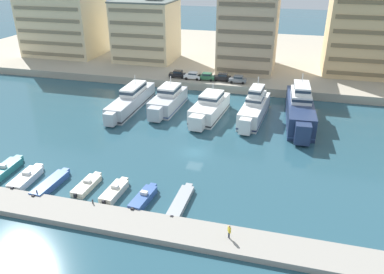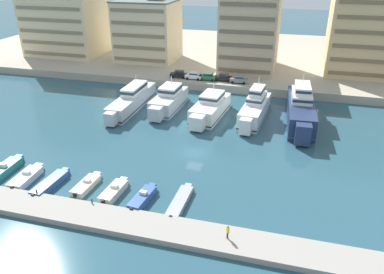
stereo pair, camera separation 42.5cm
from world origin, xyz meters
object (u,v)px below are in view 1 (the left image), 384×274
motorboat_grey_mid_right (181,201)px  car_white_left (193,75)px  yacht_white_mid_left (209,108)px  pedestrian_near_edge (229,230)px  yacht_silver_far_left (131,100)px  motorboat_blue_mid_left (51,184)px  motorboat_teal_far_left (2,172)px  yacht_silver_left (168,100)px  car_black_center_left (222,77)px  yacht_navy_center (300,109)px  car_black_far_left (178,74)px  car_grey_center (238,79)px  car_green_mid_left (207,76)px  motorboat_blue_center_right (143,198)px  motorboat_white_left (26,178)px  yacht_white_center_left (254,108)px  motorboat_cream_center (115,191)px  motorboat_cream_center_left (87,185)px

motorboat_grey_mid_right → car_white_left: car_white_left is taller
yacht_white_mid_left → pedestrian_near_edge: yacht_white_mid_left is taller
yacht_silver_far_left → motorboat_blue_mid_left: (1.16, -31.11, -1.34)m
motorboat_teal_far_left → car_white_left: car_white_left is taller
yacht_silver_left → car_black_center_left: yacht_silver_left is taller
yacht_navy_center → car_black_far_left: bearing=151.3°
motorboat_blue_mid_left → car_grey_center: car_grey_center is taller
motorboat_blue_mid_left → car_white_left: bearing=81.0°
car_white_left → car_black_center_left: bearing=5.0°
pedestrian_near_edge → car_green_mid_left: bearing=105.4°
yacht_navy_center → yacht_silver_left: bearing=-179.4°
motorboat_blue_mid_left → car_grey_center: (18.81, 48.26, 2.37)m
motorboat_teal_far_left → car_grey_center: car_grey_center is taller
pedestrian_near_edge → car_black_center_left: bearing=101.5°
car_grey_center → yacht_silver_far_left: bearing=-139.4°
motorboat_blue_center_right → pedestrian_near_edge: pedestrian_near_edge is taller
motorboat_white_left → car_white_left: (11.86, 48.04, 2.33)m
motorboat_grey_mid_right → car_grey_center: 47.54m
yacht_white_mid_left → car_green_mid_left: (-4.68, 17.98, 0.99)m
yacht_white_mid_left → motorboat_blue_center_right: size_ratio=2.59×
motorboat_white_left → car_black_center_left: (19.11, 48.67, 2.33)m
motorboat_teal_far_left → car_green_mid_left: 51.67m
motorboat_white_left → yacht_navy_center: bearing=40.8°
yacht_silver_left → yacht_white_mid_left: yacht_silver_left is taller
yacht_white_center_left → car_black_far_left: size_ratio=4.16×
yacht_navy_center → motorboat_blue_mid_left: bearing=-135.4°
motorboat_white_left → motorboat_cream_center: bearing=0.3°
yacht_silver_left → motorboat_cream_center_left: 31.41m
car_black_center_left → motorboat_grey_mid_right: bearing=-85.6°
motorboat_cream_center → motorboat_teal_far_left: bearing=178.5°
yacht_white_center_left → car_white_left: (-16.89, 16.71, 0.60)m
car_white_left → yacht_white_center_left: bearing=-44.7°
motorboat_cream_center → yacht_white_center_left: bearing=64.2°
motorboat_white_left → motorboat_cream_center_left: 9.24m
motorboat_blue_center_right → motorboat_teal_far_left: bearing=177.7°
motorboat_blue_mid_left → car_white_left: car_white_left is taller
yacht_silver_far_left → car_green_mid_left: size_ratio=5.18×
motorboat_blue_mid_left → yacht_navy_center: bearing=44.6°
motorboat_grey_mid_right → yacht_white_mid_left: bearing=95.5°
yacht_white_center_left → motorboat_cream_center_left: size_ratio=2.81×
yacht_white_mid_left → motorboat_blue_center_right: (-2.03, -30.57, -1.33)m
motorboat_white_left → motorboat_grey_mid_right: bearing=0.9°
motorboat_teal_far_left → motorboat_cream_center_left: motorboat_teal_far_left is taller
motorboat_teal_far_left → motorboat_cream_center_left: 13.79m
motorboat_grey_mid_right → car_black_far_left: size_ratio=1.89×
yacht_white_mid_left → motorboat_cream_center_left: (-10.78, -29.55, -1.42)m
yacht_silver_left → yacht_white_center_left: 18.04m
car_black_center_left → motorboat_white_left: bearing=-111.4°
yacht_white_mid_left → motorboat_grey_mid_right: bearing=-84.5°
motorboat_blue_center_right → car_white_left: bearing=97.2°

